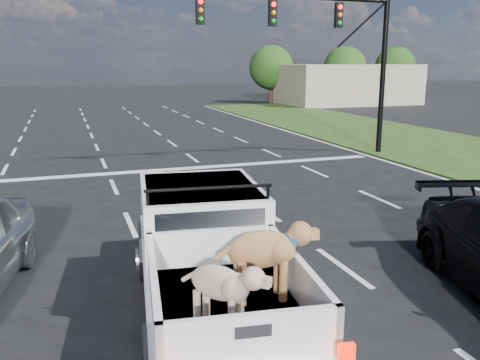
# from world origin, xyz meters

# --- Properties ---
(ground) EXTENTS (160.00, 160.00, 0.00)m
(ground) POSITION_xyz_m (0.00, 0.00, 0.00)
(ground) COLOR black
(ground) RESTS_ON ground
(road_markings) EXTENTS (17.75, 60.00, 0.01)m
(road_markings) POSITION_xyz_m (0.00, 6.56, 0.01)
(road_markings) COLOR silver
(road_markings) RESTS_ON ground
(traffic_signal) EXTENTS (9.11, 0.31, 7.00)m
(traffic_signal) POSITION_xyz_m (7.20, 10.50, 4.73)
(traffic_signal) COLOR black
(traffic_signal) RESTS_ON ground
(building_right) EXTENTS (12.00, 7.00, 3.60)m
(building_right) POSITION_xyz_m (22.00, 34.00, 1.80)
(building_right) COLOR tan
(building_right) RESTS_ON ground
(tree_far_d) EXTENTS (4.20, 4.20, 5.40)m
(tree_far_d) POSITION_xyz_m (16.00, 38.00, 3.29)
(tree_far_d) COLOR #332114
(tree_far_d) RESTS_ON ground
(tree_far_e) EXTENTS (4.20, 4.20, 5.40)m
(tree_far_e) POSITION_xyz_m (24.00, 38.00, 3.29)
(tree_far_e) COLOR #332114
(tree_far_e) RESTS_ON ground
(tree_far_f) EXTENTS (4.20, 4.20, 5.40)m
(tree_far_f) POSITION_xyz_m (30.00, 38.00, 3.29)
(tree_far_f) COLOR #332114
(tree_far_f) RESTS_ON ground
(pickup_truck) EXTENTS (2.66, 5.74, 2.07)m
(pickup_truck) POSITION_xyz_m (-1.16, -1.08, 0.96)
(pickup_truck) COLOR black
(pickup_truck) RESTS_ON ground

